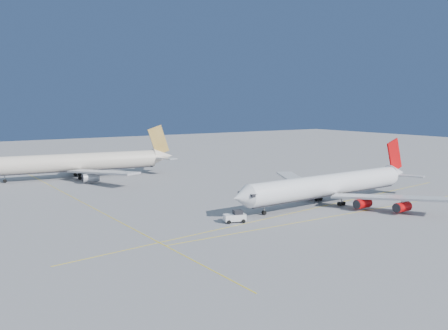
# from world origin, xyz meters

# --- Properties ---
(ground) EXTENTS (500.00, 500.00, 0.00)m
(ground) POSITION_xyz_m (0.00, 0.00, 0.00)
(ground) COLOR slate
(ground) RESTS_ON ground
(taxiway_lines) EXTENTS (118.86, 140.00, 0.02)m
(taxiway_lines) POSITION_xyz_m (-14.71, 6.34, 0.01)
(taxiway_lines) COLOR yellow
(taxiway_lines) RESTS_ON ground
(airliner_virgin) EXTENTS (60.38, 54.18, 14.89)m
(airliner_virgin) POSITION_xyz_m (10.76, -3.39, 4.49)
(airliner_virgin) COLOR white
(airliner_virgin) RESTS_ON ground
(airliner_etihad) EXTENTS (64.30, 58.99, 16.78)m
(airliner_etihad) POSITION_xyz_m (-27.45, 71.54, 5.11)
(airliner_etihad) COLOR beige
(airliner_etihad) RESTS_ON ground
(pushback_tug) EXTENTS (4.92, 3.78, 2.50)m
(pushback_tug) POSITION_xyz_m (-20.13, -6.59, 1.16)
(pushback_tug) COLOR white
(pushback_tug) RESTS_ON ground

